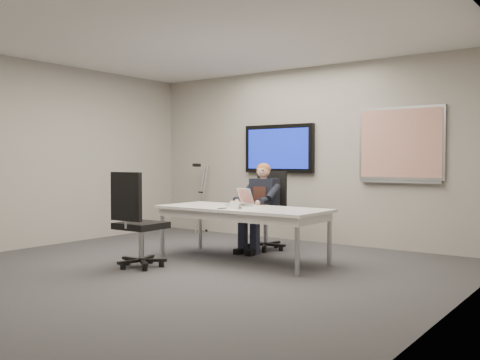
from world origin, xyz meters
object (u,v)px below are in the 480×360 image
Objects in this scene: conference_table at (242,213)px; office_chair_near at (138,238)px; seated_person at (258,216)px; office_chair_far at (267,225)px; laptop at (242,201)px.

office_chair_near reaches higher than conference_table.
seated_person reaches higher than conference_table.
office_chair_far is 0.98× the size of office_chair_near.
conference_table is at bearing -125.40° from office_chair_near.
office_chair_far is 0.85m from laptop.
office_chair_near is (-0.51, -2.06, 0.01)m from office_chair_far.
office_chair_near is 2.77× the size of laptop.
seated_person is (0.01, -0.25, 0.15)m from office_chair_far.
laptop is at bearing 128.03° from conference_table.
office_chair_near reaches higher than laptop.
conference_table is 1.00m from office_chair_far.
conference_table is at bearing -86.53° from office_chair_far.
seated_person is 3.01× the size of laptop.
office_chair_far reaches higher than laptop.
office_chair_near is at bearing -109.11° from seated_person.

